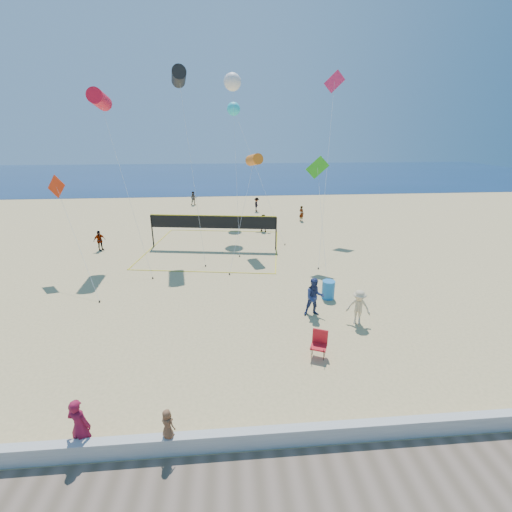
{
  "coord_description": "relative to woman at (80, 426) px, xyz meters",
  "views": [
    {
      "loc": [
        0.31,
        -10.33,
        8.55
      ],
      "look_at": [
        1.36,
        2.0,
        4.0
      ],
      "focal_mm": 24.0,
      "sensor_mm": 36.0,
      "label": 1
    }
  ],
  "objects": [
    {
      "name": "kite_5",
      "position": [
        13.0,
        21.94,
        10.58
      ],
      "size": [
        4.04,
        10.06,
        13.14
      ],
      "rotation": [
        0.0,
        0.0,
        0.13
      ],
      "color": "#C22156",
      "rests_on": "ground"
    },
    {
      "name": "volleyball_net",
      "position": [
        3.13,
        17.59,
        0.91
      ],
      "size": [
        11.08,
        10.95,
        2.6
      ],
      "rotation": [
        0.0,
        0.0,
        -0.15
      ],
      "color": "black",
      "rests_on": "ground"
    },
    {
      "name": "kite_1",
      "position": [
        1.27,
        18.23,
        11.04
      ],
      "size": [
        2.1,
        5.65,
        12.55
      ],
      "rotation": [
        0.0,
        0.0,
        0.16
      ],
      "color": "black",
      "rests_on": "ground"
    },
    {
      "name": "bystander_b",
      "position": [
        10.18,
        5.98,
        -0.04
      ],
      "size": [
        1.26,
        1.04,
        1.7
      ],
      "primitive_type": "imported",
      "rotation": [
        0.0,
        0.0,
        -0.44
      ],
      "color": "beige",
      "rests_on": "ground"
    },
    {
      "name": "far_person_1",
      "position": [
        7.42,
        21.91,
        -0.11
      ],
      "size": [
        1.5,
        0.98,
        1.54
      ],
      "primitive_type": "imported",
      "rotation": [
        0.0,
        0.0,
        -0.4
      ],
      "color": "gray",
      "rests_on": "ground"
    },
    {
      "name": "kite_7",
      "position": [
        5.1,
        27.14,
        9.55
      ],
      "size": [
        4.37,
        10.04,
        11.06
      ],
      "rotation": [
        0.0,
        0.0,
        0.19
      ],
      "color": "#27CCDF",
      "rests_on": "ground"
    },
    {
      "name": "ocean",
      "position": [
        3.93,
        64.7,
        -0.87
      ],
      "size": [
        140.0,
        50.0,
        0.03
      ],
      "primitive_type": "cube",
      "color": "#102A4D",
      "rests_on": "ground"
    },
    {
      "name": "trash_barrel",
      "position": [
        9.53,
        8.62,
        -0.38
      ],
      "size": [
        0.72,
        0.72,
        1.01
      ],
      "primitive_type": "cylinder",
      "rotation": [
        0.0,
        0.0,
        0.07
      ],
      "color": "#1C70B9",
      "rests_on": "ground"
    },
    {
      "name": "kite_6",
      "position": [
        4.97,
        23.76,
        11.42
      ],
      "size": [
        1.43,
        9.05,
        13.02
      ],
      "rotation": [
        0.0,
        0.0,
        0.01
      ],
      "color": "white",
      "rests_on": "ground"
    },
    {
      "name": "far_person_4",
      "position": [
        7.53,
        30.04,
        -0.11
      ],
      "size": [
        0.8,
        1.11,
        1.55
      ],
      "primitive_type": "imported",
      "rotation": [
        0.0,
        0.0,
        1.33
      ],
      "color": "gray",
      "rests_on": "ground"
    },
    {
      "name": "kite_2",
      "position": [
        6.24,
        17.41,
        5.71
      ],
      "size": [
        2.62,
        6.17,
        7.1
      ],
      "rotation": [
        0.0,
        0.0,
        0.25
      ],
      "color": "#CF6416",
      "rests_on": "ground"
    },
    {
      "name": "bystander_a",
      "position": [
        8.33,
        6.93,
        0.08
      ],
      "size": [
        0.96,
        0.76,
        1.94
      ],
      "primitive_type": "imported",
      "rotation": [
        0.0,
        0.0,
        -0.03
      ],
      "color": "navy",
      "rests_on": "ground"
    },
    {
      "name": "kite_0",
      "position": [
        -3.66,
        16.98,
        9.52
      ],
      "size": [
        3.83,
        6.17,
        11.05
      ],
      "rotation": [
        0.0,
        0.0,
        0.07
      ],
      "color": "red",
      "rests_on": "ground"
    },
    {
      "name": "far_person_0",
      "position": [
        -5.43,
        17.84,
        -0.12
      ],
      "size": [
        0.91,
        0.89,
        1.53
      ],
      "primitive_type": "imported",
      "rotation": [
        0.0,
        0.0,
        0.75
      ],
      "color": "gray",
      "rests_on": "ground"
    },
    {
      "name": "far_person_2",
      "position": [
        11.61,
        25.35,
        -0.12
      ],
      "size": [
        0.62,
        0.67,
        1.53
      ],
      "primitive_type": "imported",
      "rotation": [
        0.0,
        0.0,
        2.18
      ],
      "color": "gray",
      "rests_on": "ground"
    },
    {
      "name": "kite_4",
      "position": [
        10.08,
        14.24,
        5.06
      ],
      "size": [
        1.5,
        5.77,
        7.07
      ],
      "rotation": [
        0.0,
        0.0,
        -0.0
      ],
      "color": "green",
      "rests_on": "ground"
    },
    {
      "name": "ground",
      "position": [
        3.93,
        2.7,
        -0.89
      ],
      "size": [
        120.0,
        120.0,
        0.0
      ],
      "primitive_type": "plane",
      "color": "tan",
      "rests_on": "ground"
    },
    {
      "name": "camp_chair",
      "position": [
        7.74,
        3.7,
        -0.24
      ],
      "size": [
        0.78,
        0.9,
        1.26
      ],
      "rotation": [
        0.0,
        0.0,
        -0.41
      ],
      "color": "red",
      "rests_on": "ground"
    },
    {
      "name": "seawall",
      "position": [
        3.93,
        -0.3,
        -0.59
      ],
      "size": [
        32.0,
        0.3,
        0.6
      ],
      "primitive_type": "cube",
      "color": "silver",
      "rests_on": "ground"
    },
    {
      "name": "far_person_3",
      "position": [
        0.21,
        34.18,
        -0.07
      ],
      "size": [
        0.83,
        0.67,
        1.64
      ],
      "primitive_type": "imported",
      "rotation": [
        0.0,
        0.0,
        0.06
      ],
      "color": "gray",
      "rests_on": "ground"
    },
    {
      "name": "kite_3",
      "position": [
        -5.64,
        13.47,
        4.21
      ],
      "size": [
        3.88,
        4.96,
        6.15
      ],
      "rotation": [
        0.0,
        0.0,
        -0.28
      ],
      "color": "red",
      "rests_on": "ground"
    },
    {
      "name": "woman",
      "position": [
        0.0,
        0.0,
        0.0
      ],
      "size": [
        0.74,
        0.59,
        1.77
      ],
      "primitive_type": "imported",
      "rotation": [
        0.0,
        0.0,
        2.86
      ],
      "color": "maroon",
      "rests_on": "ground"
    },
    {
      "name": "toddler",
      "position": [
        2.45,
        -0.29,
        0.16
      ],
      "size": [
        0.52,
        0.48,
        0.89
      ],
      "primitive_type": "imported",
      "rotation": [
        0.0,
        0.0,
        2.55
      ],
      "color": "brown",
      "rests_on": "seawall"
    }
  ]
}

